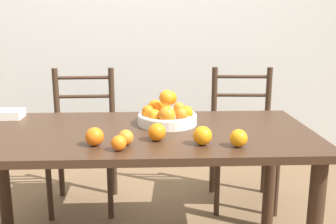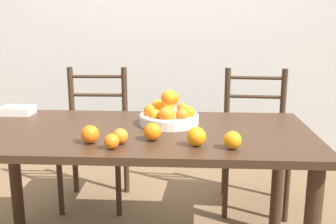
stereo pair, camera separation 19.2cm
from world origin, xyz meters
name	(u,v)px [view 1 (the left image)]	position (x,y,z in m)	size (l,w,h in m)	color
wall_back	(141,13)	(0.00, 1.45, 1.30)	(8.00, 0.06, 2.60)	beige
dining_table	(136,150)	(0.00, 0.00, 0.63)	(1.72, 0.81, 0.72)	#382316
fruit_bowl	(167,114)	(0.16, 0.12, 0.78)	(0.31, 0.31, 0.18)	silver
orange_loose_0	(203,136)	(0.30, -0.23, 0.77)	(0.08, 0.08, 0.08)	orange
orange_loose_1	(157,132)	(0.10, -0.17, 0.76)	(0.08, 0.08, 0.08)	orange
orange_loose_2	(239,138)	(0.45, -0.27, 0.76)	(0.08, 0.08, 0.08)	orange
orange_loose_3	(126,137)	(-0.03, -0.22, 0.76)	(0.07, 0.07, 0.07)	orange
orange_loose_4	(95,137)	(-0.16, -0.22, 0.76)	(0.08, 0.08, 0.08)	orange
orange_loose_5	(119,143)	(-0.06, -0.29, 0.76)	(0.06, 0.06, 0.06)	orange
chair_left	(83,140)	(-0.38, 0.71, 0.46)	(0.43, 0.41, 0.93)	#382619
chair_right	(243,138)	(0.70, 0.71, 0.46)	(0.45, 0.43, 0.93)	#382619
book_stack	(6,114)	(-0.71, 0.28, 0.75)	(0.18, 0.12, 0.05)	silver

